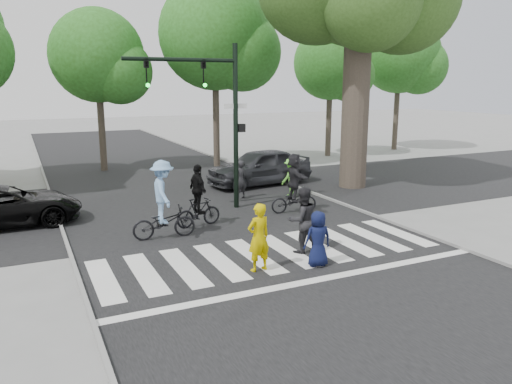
{
  "coord_description": "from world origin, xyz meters",
  "views": [
    {
      "loc": [
        -6.03,
        -10.7,
        4.63
      ],
      "look_at": [
        0.5,
        3.0,
        1.3
      ],
      "focal_mm": 35.0,
      "sensor_mm": 36.0,
      "label": 1
    }
  ],
  "objects_px": {
    "pedestrian_woman": "(259,237)",
    "pedestrian_child": "(318,239)",
    "car_grey": "(260,167)",
    "cyclist_left": "(163,205)",
    "cyclist_mid": "(198,201)",
    "car_suv": "(4,206)",
    "cyclist_right": "(294,186)",
    "pedestrian_adult": "(302,220)",
    "traffic_signal": "(214,104)"
  },
  "relations": [
    {
      "from": "pedestrian_woman",
      "to": "cyclist_mid",
      "type": "distance_m",
      "value": 4.43
    },
    {
      "from": "pedestrian_woman",
      "to": "cyclist_left",
      "type": "xyz_separation_m",
      "value": [
        -1.42,
        3.64,
        0.17
      ]
    },
    {
      "from": "pedestrian_adult",
      "to": "cyclist_left",
      "type": "distance_m",
      "value": 4.26
    },
    {
      "from": "car_grey",
      "to": "car_suv",
      "type": "bearing_deg",
      "value": -83.1
    },
    {
      "from": "car_suv",
      "to": "pedestrian_woman",
      "type": "bearing_deg",
      "value": -143.02
    },
    {
      "from": "car_grey",
      "to": "traffic_signal",
      "type": "bearing_deg",
      "value": -51.64
    },
    {
      "from": "pedestrian_woman",
      "to": "cyclist_left",
      "type": "distance_m",
      "value": 3.92
    },
    {
      "from": "pedestrian_woman",
      "to": "cyclist_right",
      "type": "distance_m",
      "value": 5.91
    },
    {
      "from": "pedestrian_adult",
      "to": "car_suv",
      "type": "height_order",
      "value": "pedestrian_adult"
    },
    {
      "from": "traffic_signal",
      "to": "cyclist_right",
      "type": "distance_m",
      "value": 4.13
    },
    {
      "from": "traffic_signal",
      "to": "pedestrian_adult",
      "type": "bearing_deg",
      "value": -84.93
    },
    {
      "from": "pedestrian_woman",
      "to": "car_grey",
      "type": "bearing_deg",
      "value": -125.2
    },
    {
      "from": "traffic_signal",
      "to": "pedestrian_woman",
      "type": "distance_m",
      "value": 7.03
    },
    {
      "from": "pedestrian_woman",
      "to": "car_grey",
      "type": "relative_size",
      "value": 0.35
    },
    {
      "from": "pedestrian_child",
      "to": "cyclist_left",
      "type": "relative_size",
      "value": 0.61
    },
    {
      "from": "pedestrian_woman",
      "to": "pedestrian_child",
      "type": "xyz_separation_m",
      "value": [
        1.51,
        -0.35,
        -0.14
      ]
    },
    {
      "from": "traffic_signal",
      "to": "pedestrian_woman",
      "type": "relative_size",
      "value": 3.44
    },
    {
      "from": "pedestrian_child",
      "to": "car_grey",
      "type": "height_order",
      "value": "car_grey"
    },
    {
      "from": "pedestrian_adult",
      "to": "car_grey",
      "type": "height_order",
      "value": "pedestrian_adult"
    },
    {
      "from": "cyclist_mid",
      "to": "car_suv",
      "type": "xyz_separation_m",
      "value": [
        -5.75,
        2.79,
        -0.17
      ]
    },
    {
      "from": "traffic_signal",
      "to": "car_grey",
      "type": "distance_m",
      "value": 5.83
    },
    {
      "from": "traffic_signal",
      "to": "cyclist_left",
      "type": "bearing_deg",
      "value": -135.69
    },
    {
      "from": "cyclist_left",
      "to": "car_grey",
      "type": "relative_size",
      "value": 0.49
    },
    {
      "from": "pedestrian_child",
      "to": "cyclist_mid",
      "type": "relative_size",
      "value": 0.71
    },
    {
      "from": "pedestrian_child",
      "to": "car_suv",
      "type": "relative_size",
      "value": 0.3
    },
    {
      "from": "pedestrian_woman",
      "to": "pedestrian_child",
      "type": "distance_m",
      "value": 1.56
    },
    {
      "from": "pedestrian_woman",
      "to": "pedestrian_adult",
      "type": "distance_m",
      "value": 1.87
    },
    {
      "from": "cyclist_left",
      "to": "car_grey",
      "type": "distance_m",
      "value": 8.66
    },
    {
      "from": "traffic_signal",
      "to": "cyclist_left",
      "type": "distance_m",
      "value": 4.68
    },
    {
      "from": "car_grey",
      "to": "pedestrian_woman",
      "type": "bearing_deg",
      "value": -32.47
    },
    {
      "from": "car_suv",
      "to": "car_grey",
      "type": "height_order",
      "value": "car_grey"
    },
    {
      "from": "pedestrian_child",
      "to": "cyclist_right",
      "type": "distance_m",
      "value": 5.44
    },
    {
      "from": "traffic_signal",
      "to": "pedestrian_child",
      "type": "bearing_deg",
      "value": -87.51
    },
    {
      "from": "pedestrian_child",
      "to": "car_suv",
      "type": "xyz_separation_m",
      "value": [
        -7.32,
        7.57,
        -0.06
      ]
    },
    {
      "from": "pedestrian_woman",
      "to": "cyclist_left",
      "type": "bearing_deg",
      "value": -77.88
    },
    {
      "from": "pedestrian_adult",
      "to": "cyclist_left",
      "type": "bearing_deg",
      "value": -41.93
    },
    {
      "from": "pedestrian_adult",
      "to": "traffic_signal",
      "type": "bearing_deg",
      "value": -84.28
    },
    {
      "from": "cyclist_mid",
      "to": "cyclist_right",
      "type": "xyz_separation_m",
      "value": [
        3.72,
        0.21,
        0.12
      ]
    },
    {
      "from": "pedestrian_woman",
      "to": "cyclist_right",
      "type": "xyz_separation_m",
      "value": [
        3.67,
        4.64,
        0.1
      ]
    },
    {
      "from": "cyclist_mid",
      "to": "car_grey",
      "type": "relative_size",
      "value": 0.42
    },
    {
      "from": "cyclist_left",
      "to": "pedestrian_adult",
      "type": "bearing_deg",
      "value": -42.58
    },
    {
      "from": "cyclist_right",
      "to": "pedestrian_woman",
      "type": "bearing_deg",
      "value": -128.32
    },
    {
      "from": "car_grey",
      "to": "cyclist_left",
      "type": "bearing_deg",
      "value": -51.86
    },
    {
      "from": "pedestrian_woman",
      "to": "pedestrian_child",
      "type": "relative_size",
      "value": 1.2
    },
    {
      "from": "cyclist_mid",
      "to": "pedestrian_woman",
      "type": "bearing_deg",
      "value": -89.33
    },
    {
      "from": "pedestrian_child",
      "to": "pedestrian_woman",
      "type": "bearing_deg",
      "value": -5.46
    },
    {
      "from": "pedestrian_child",
      "to": "cyclist_right",
      "type": "xyz_separation_m",
      "value": [
        2.15,
        4.99,
        0.24
      ]
    },
    {
      "from": "car_grey",
      "to": "pedestrian_child",
      "type": "bearing_deg",
      "value": -24.24
    },
    {
      "from": "pedestrian_woman",
      "to": "cyclist_right",
      "type": "bearing_deg",
      "value": -137.52
    },
    {
      "from": "traffic_signal",
      "to": "pedestrian_adult",
      "type": "height_order",
      "value": "traffic_signal"
    }
  ]
}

